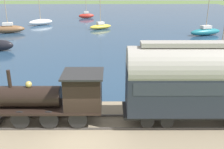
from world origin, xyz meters
TOP-DOWN VIEW (x-y plane):
  - ground_plane at (0.00, 0.00)m, footprint 200.00×200.00m
  - harbor_water at (44.40, 0.00)m, footprint 80.00×80.00m
  - rail_embankment at (1.27, 0.00)m, footprint 5.66×56.00m
  - steam_locomotive at (1.27, 1.28)m, footprint 2.12×6.34m
  - passenger_coach at (1.27, -6.72)m, footprint 2.35×8.80m
  - sailboat_brown at (31.04, 15.28)m, footprint 2.68×5.43m
  - sailboat_white at (38.94, 11.90)m, footprint 3.54×4.63m
  - sailboat_blue at (15.24, -13.55)m, footprint 3.89×5.79m
  - sailboat_teal at (28.93, -16.62)m, footprint 3.16×5.60m
  - sailboat_yellow at (34.52, 0.19)m, footprint 3.25×4.33m
  - sailboat_red at (48.42, 3.91)m, footprint 1.91×3.69m
  - rowboat_far_out at (12.67, -6.86)m, footprint 1.31×2.42m
  - rowboat_near_shore at (6.12, -5.20)m, footprint 1.43×2.96m

SIDE VIEW (x-z plane):
  - ground_plane at x=0.00m, z-range 0.00..0.00m
  - harbor_water at x=44.40m, z-range 0.00..0.01m
  - rowboat_far_out at x=12.67m, z-range 0.01..0.31m
  - rail_embankment at x=1.27m, z-range -0.06..0.55m
  - rowboat_near_shore at x=6.12m, z-range 0.01..0.52m
  - sailboat_yellow at x=34.52m, z-range -3.66..4.74m
  - sailboat_white at x=38.94m, z-range -2.35..3.52m
  - sailboat_red at x=48.42m, z-range -1.95..3.16m
  - sailboat_teal at x=28.93m, z-range -2.40..3.64m
  - sailboat_brown at x=31.04m, z-range -4.01..5.45m
  - sailboat_blue at x=15.24m, z-range -3.55..5.15m
  - steam_locomotive at x=1.27m, z-range 0.70..3.86m
  - passenger_coach at x=1.27m, z-range 0.85..5.56m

